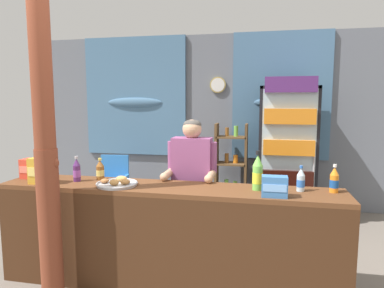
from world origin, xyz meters
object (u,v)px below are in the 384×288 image
drink_fridge (287,144)px  soda_bottle_orange_soda (334,181)px  soda_bottle_grape_soda (77,171)px  stall_counter (164,230)px  timber_post (46,155)px  bottle_shelf_rack (231,166)px  shopkeeper (192,175)px  soda_bottle_iced_tea (100,170)px  snack_box_biscuit (274,186)px  pastry_tray (117,183)px  soda_bottle_lime_soda (258,173)px  soda_bottle_water (301,180)px  plastic_lawn_chair (113,181)px  snack_box_crackers (32,168)px  snack_box_choco_powder (40,171)px

drink_fridge → soda_bottle_orange_soda: size_ratio=8.43×
soda_bottle_grape_soda → drink_fridge: bearing=44.3°
stall_counter → timber_post: bearing=-161.2°
bottle_shelf_rack → shopkeeper: 1.79m
shopkeeper → soda_bottle_iced_tea: (-0.83, -0.32, 0.07)m
soda_bottle_grape_soda → snack_box_biscuit: bearing=-5.3°
shopkeeper → drink_fridge: bearing=56.5°
timber_post → pastry_tray: timber_post is taller
soda_bottle_lime_soda → soda_bottle_orange_soda: bearing=4.4°
bottle_shelf_rack → shopkeeper: shopkeeper is taller
pastry_tray → timber_post: bearing=-142.3°
drink_fridge → pastry_tray: size_ratio=5.38×
soda_bottle_iced_tea → snack_box_biscuit: 1.64m
soda_bottle_iced_tea → soda_bottle_grape_soda: 0.21m
stall_counter → pastry_tray: bearing=174.4°
snack_box_biscuit → soda_bottle_orange_soda: bearing=25.7°
soda_bottle_lime_soda → soda_bottle_iced_tea: size_ratio=1.63×
soda_bottle_iced_tea → timber_post: bearing=-109.7°
timber_post → soda_bottle_water: timber_post is taller
plastic_lawn_chair → shopkeeper: 2.02m
timber_post → snack_box_crackers: timber_post is taller
stall_counter → snack_box_crackers: bearing=173.6°
soda_bottle_water → snack_box_biscuit: 0.31m
soda_bottle_water → soda_bottle_orange_soda: size_ratio=0.92×
plastic_lawn_chair → soda_bottle_grape_soda: bearing=-75.3°
soda_bottle_orange_soda → snack_box_choco_powder: 2.57m
shopkeeper → soda_bottle_water: shopkeeper is taller
bottle_shelf_rack → snack_box_crackers: bearing=-129.0°
stall_counter → drink_fridge: 2.46m
soda_bottle_orange_soda → pastry_tray: soda_bottle_orange_soda is taller
soda_bottle_lime_soda → soda_bottle_grape_soda: 1.66m
timber_post → snack_box_crackers: (-0.49, 0.46, -0.22)m
bottle_shelf_rack → snack_box_biscuit: bearing=-77.0°
drink_fridge → soda_bottle_iced_tea: 2.63m
shopkeeper → soda_bottle_water: 1.08m
soda_bottle_iced_tea → soda_bottle_orange_soda: (2.10, -0.05, 0.01)m
stall_counter → snack_box_biscuit: (0.91, -0.04, 0.44)m
soda_bottle_orange_soda → stall_counter: bearing=-172.3°
snack_box_crackers → snack_box_choco_powder: bearing=-38.7°
timber_post → soda_bottle_orange_soda: size_ratio=10.97×
plastic_lawn_chair → pastry_tray: size_ratio=2.34×
bottle_shelf_rack → soda_bottle_grape_soda: 2.54m
drink_fridge → pastry_tray: bearing=-127.8°
pastry_tray → plastic_lawn_chair: bearing=116.1°
soda_bottle_orange_soda → pastry_tray: bearing=-175.5°
stall_counter → soda_bottle_grape_soda: soda_bottle_grape_soda is taller
stall_counter → snack_box_biscuit: bearing=-2.8°
snack_box_choco_powder → soda_bottle_iced_tea: bearing=29.3°
bottle_shelf_rack → drink_fridge: bearing=-14.9°
bottle_shelf_rack → soda_bottle_lime_soda: bottle_shelf_rack is taller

